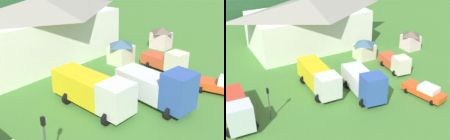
% 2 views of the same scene
% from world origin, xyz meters
% --- Properties ---
extents(ground_plane, '(200.00, 200.00, 0.00)m').
position_xyz_m(ground_plane, '(0.00, 0.00, 0.00)').
color(ground_plane, '#477F33').
extents(depot_building, '(19.02, 10.61, 7.82)m').
position_xyz_m(depot_building, '(-0.82, 16.25, 4.03)').
color(depot_building, white).
rests_on(depot_building, ground).
extents(play_shed_cream, '(2.87, 2.55, 2.95)m').
position_xyz_m(play_shed_cream, '(4.33, 7.96, 1.52)').
color(play_shed_cream, beige).
rests_on(play_shed_cream, ground).
extents(play_shed_pink, '(2.45, 2.66, 3.01)m').
position_xyz_m(play_shed_pink, '(12.66, 7.41, 1.55)').
color(play_shed_pink, beige).
rests_on(play_shed_pink, ground).
extents(flatbed_truck_yellow, '(3.52, 8.09, 3.19)m').
position_xyz_m(flatbed_truck_yellow, '(-5.55, 2.96, 1.73)').
color(flatbed_truck_yellow, silver).
rests_on(flatbed_truck_yellow, ground).
extents(box_truck_blue, '(3.81, 7.58, 3.72)m').
position_xyz_m(box_truck_blue, '(-1.56, -0.89, 1.79)').
color(box_truck_blue, '#3356AD').
rests_on(box_truck_blue, ground).
extents(light_truck_cream, '(2.83, 5.51, 2.54)m').
position_xyz_m(light_truck_cream, '(5.78, 2.48, 1.24)').
color(light_truck_cream, beige).
rests_on(light_truck_cream, ground).
extents(service_pickup_orange, '(2.96, 5.44, 1.66)m').
position_xyz_m(service_pickup_orange, '(4.42, -4.55, 0.83)').
color(service_pickup_orange, '#E54E1B').
rests_on(service_pickup_orange, ground).
extents(traffic_light_west, '(0.20, 0.32, 3.70)m').
position_xyz_m(traffic_light_west, '(-12.65, 0.07, 2.30)').
color(traffic_light_west, '#4C4C51').
rests_on(traffic_light_west, ground).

